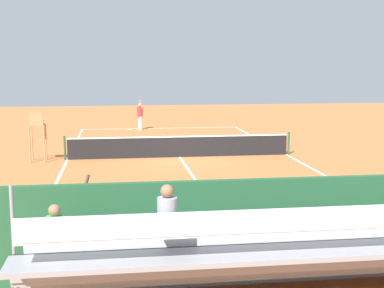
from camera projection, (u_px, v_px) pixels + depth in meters
ground_plane at (180, 157)px, 24.76m from camera, size 60.00×60.00×0.00m
court_line_markings at (180, 157)px, 24.79m from camera, size 10.10×22.20×0.01m
tennis_net at (180, 146)px, 24.68m from camera, size 10.30×0.10×1.07m
backdrop_wall at (261, 228)px, 10.90m from camera, size 18.00×0.16×2.00m
bleacher_stand at (279, 254)px, 9.61m from camera, size 9.06×2.40×2.48m
umpire_chair at (37, 132)px, 23.44m from camera, size 0.67×0.67×2.14m
courtside_bench at (369, 232)px, 12.04m from camera, size 1.80×0.40×0.93m
equipment_bag at (295, 254)px, 11.74m from camera, size 0.90×0.36×0.36m
tennis_player at (140, 114)px, 34.65m from camera, size 0.45×0.56×1.93m
tennis_racket at (130, 130)px, 34.74m from camera, size 0.33×0.58×0.03m
tennis_ball_near at (127, 131)px, 33.93m from camera, size 0.07×0.07×0.07m
line_judge at (82, 218)px, 11.54m from camera, size 0.45×0.56×1.93m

